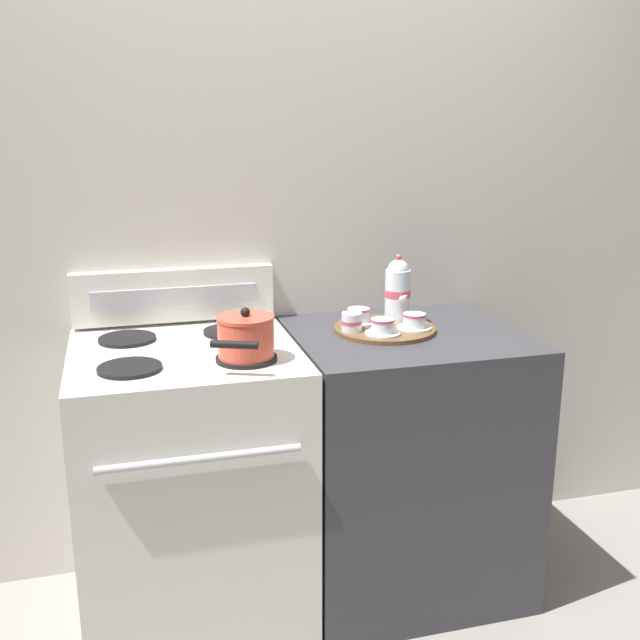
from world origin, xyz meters
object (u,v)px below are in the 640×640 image
(stove, at_px, (191,485))
(teacup_front, at_px, (414,321))
(teacup_left, at_px, (383,327))
(creamer_jug, at_px, (352,322))
(serving_tray, at_px, (385,329))
(teacup_right, at_px, (358,316))
(saucepan, at_px, (246,336))
(teapot, at_px, (398,290))

(stove, distance_m, teacup_front, 0.90)
(teacup_left, bearing_deg, creamer_jug, 142.73)
(serving_tray, relative_size, teacup_right, 2.94)
(creamer_jug, bearing_deg, stove, -177.56)
(saucepan, bearing_deg, teapot, 24.05)
(saucepan, xyz_separation_m, creamer_jug, (0.38, 0.17, -0.03))
(teapot, height_order, teacup_left, teapot)
(teacup_left, bearing_deg, teacup_front, 15.69)
(stove, xyz_separation_m, teacup_right, (0.59, 0.11, 0.49))
(serving_tray, xyz_separation_m, teacup_right, (-0.07, 0.07, 0.03))
(serving_tray, bearing_deg, saucepan, -159.15)
(teacup_front, xyz_separation_m, creamer_jug, (-0.21, 0.03, 0.01))
(stove, distance_m, creamer_jug, 0.74)
(serving_tray, bearing_deg, stove, -176.70)
(teacup_left, distance_m, teacup_right, 0.15)
(serving_tray, bearing_deg, creamer_jug, -172.87)
(teapot, height_order, teacup_right, teapot)
(saucepan, distance_m, teacup_front, 0.60)
(teapot, bearing_deg, teacup_left, -126.39)
(saucepan, height_order, creamer_jug, saucepan)
(saucepan, bearing_deg, creamer_jug, 24.81)
(stove, height_order, teacup_right, teacup_right)
(saucepan, xyz_separation_m, teapot, (0.56, 0.25, 0.05))
(teacup_front, relative_size, creamer_jug, 1.68)
(saucepan, distance_m, teacup_right, 0.50)
(teacup_right, distance_m, creamer_jug, 0.10)
(teacup_right, bearing_deg, serving_tray, -46.21)
(stove, distance_m, teacup_right, 0.78)
(stove, height_order, teacup_left, teacup_left)
(teapot, xyz_separation_m, teacup_left, (-0.10, -0.14, -0.08))
(stove, relative_size, creamer_jug, 13.55)
(teapot, distance_m, teacup_right, 0.16)
(teacup_left, relative_size, teacup_right, 1.00)
(saucepan, height_order, teacup_front, saucepan)
(serving_tray, bearing_deg, teacup_front, -26.90)
(serving_tray, relative_size, teacup_front, 2.94)
(teapot, relative_size, teacup_right, 2.00)
(teacup_left, bearing_deg, serving_tray, 64.97)
(teacup_right, height_order, teacup_front, same)
(teapot, bearing_deg, creamer_jug, -157.49)
(saucepan, xyz_separation_m, teacup_left, (0.46, 0.11, -0.03))
(serving_tray, height_order, teapot, teapot)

